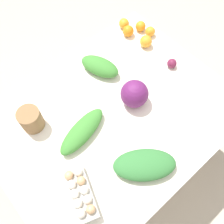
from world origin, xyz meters
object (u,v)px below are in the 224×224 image
greens_bunch_dandelion (100,66)px  orange_2 (141,26)px  orange_0 (150,32)px  orange_1 (128,31)px  beet_root (172,63)px  orange_3 (146,41)px  greens_bunch_scallion (145,165)px  greens_bunch_chard (82,131)px  egg_carton (80,193)px  orange_4 (124,23)px  cabbage_purple (134,94)px  paper_bag (31,119)px

greens_bunch_dandelion → orange_2: 0.44m
orange_0 → orange_1: size_ratio=0.89×
greens_bunch_dandelion → beet_root: greens_bunch_dandelion is taller
orange_3 → orange_1: bearing=-81.5°
greens_bunch_scallion → greens_bunch_chard: bearing=-70.7°
egg_carton → greens_bunch_dandelion: size_ratio=1.13×
beet_root → greens_bunch_chard: bearing=0.1°
greens_bunch_dandelion → orange_1: 0.35m
orange_1 → orange_4: orange_1 is taller
cabbage_purple → greens_bunch_chard: cabbage_purple is taller
orange_0 → orange_3: (0.09, 0.05, 0.01)m
greens_bunch_scallion → orange_4: greens_bunch_scallion is taller
egg_carton → greens_bunch_chard: bearing=-20.0°
orange_2 → orange_4: bearing=-53.9°
orange_2 → orange_3: size_ratio=0.87×
paper_bag → orange_1: 0.86m
orange_0 → orange_2: size_ratio=0.97×
cabbage_purple → orange_2: bearing=-137.8°
paper_bag → greens_bunch_scallion: paper_bag is taller
greens_bunch_chard → orange_4: size_ratio=4.69×
greens_bunch_dandelion → orange_1: greens_bunch_dandelion is taller
greens_bunch_scallion → orange_3: (-0.58, -0.58, -0.00)m
cabbage_purple → paper_bag: cabbage_purple is taller
orange_3 → orange_4: 0.22m
greens_bunch_chard → orange_3: (-0.70, -0.23, 0.00)m
cabbage_purple → orange_2: 0.58m
beet_root → orange_3: orange_3 is taller
cabbage_purple → greens_bunch_dandelion: bearing=-88.7°
orange_4 → egg_carton: bearing=37.4°
egg_carton → orange_3: bearing=-42.9°
cabbage_purple → greens_bunch_dandelion: 0.30m
greens_bunch_chard → greens_bunch_dandelion: size_ratio=1.30×
egg_carton → orange_1: size_ratio=3.82×
orange_2 → cabbage_purple: bearing=42.2°
cabbage_purple → orange_0: 0.54m
paper_bag → orange_4: (-0.88, -0.23, -0.03)m
greens_bunch_dandelion → beet_root: (-0.36, 0.27, -0.01)m
egg_carton → greens_bunch_chard: size_ratio=0.87×
greens_bunch_dandelion → orange_3: (-0.36, 0.04, -0.00)m
greens_bunch_chard → orange_1: size_ratio=4.37×
orange_1 → greens_bunch_scallion: bearing=52.3°
greens_bunch_dandelion → orange_1: (-0.34, -0.11, -0.01)m
beet_root → orange_2: 0.36m
paper_bag → orange_4: size_ratio=1.88×
orange_1 → orange_4: 0.08m
cabbage_purple → egg_carton: bearing=21.6°
orange_3 → egg_carton: bearing=27.9°
greens_bunch_scallion → orange_2: size_ratio=4.59×
egg_carton → orange_0: size_ratio=4.29×
beet_root → greens_bunch_scallion: bearing=30.9°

